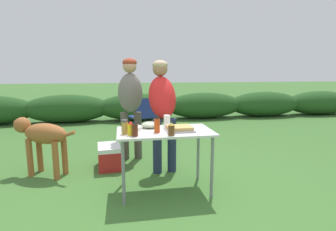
{
  "coord_description": "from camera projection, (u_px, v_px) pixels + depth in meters",
  "views": [
    {
      "loc": [
        -0.48,
        -2.93,
        1.42
      ],
      "look_at": [
        0.06,
        0.15,
        0.89
      ],
      "focal_mm": 28.0,
      "sensor_mm": 36.0,
      "label": 1
    }
  ],
  "objects": [
    {
      "name": "ground_plane",
      "position": [
        165.0,
        190.0,
        3.17
      ],
      "size": [
        60.0,
        60.0,
        0.0
      ],
      "primitive_type": "plane",
      "color": "#3D6B2D"
    },
    {
      "name": "shrub_hedge",
      "position": [
        139.0,
        107.0,
        7.67
      ],
      "size": [
        14.4,
        0.9,
        0.78
      ],
      "color": "#234C1E",
      "rests_on": "ground"
    },
    {
      "name": "folding_table",
      "position": [
        165.0,
        137.0,
        3.06
      ],
      "size": [
        1.1,
        0.64,
        0.74
      ],
      "color": "silver",
      "rests_on": "ground"
    },
    {
      "name": "food_tray",
      "position": [
        179.0,
        129.0,
        3.03
      ],
      "size": [
        0.32,
        0.28,
        0.06
      ],
      "color": "#9E9EA3",
      "rests_on": "folding_table"
    },
    {
      "name": "plate_stack",
      "position": [
        131.0,
        128.0,
        3.07
      ],
      "size": [
        0.24,
        0.24,
        0.04
      ],
      "primitive_type": "cylinder",
      "color": "white",
      "rests_on": "folding_table"
    },
    {
      "name": "mixing_bowl",
      "position": [
        150.0,
        125.0,
        3.19
      ],
      "size": [
        0.21,
        0.21,
        0.08
      ],
      "primitive_type": "ellipsoid",
      "color": "#ADBC99",
      "rests_on": "folding_table"
    },
    {
      "name": "paper_cup_stack",
      "position": [
        167.0,
        121.0,
        3.24
      ],
      "size": [
        0.08,
        0.08,
        0.15
      ],
      "primitive_type": "cylinder",
      "color": "white",
      "rests_on": "folding_table"
    },
    {
      "name": "beer_bottle",
      "position": [
        171.0,
        129.0,
        2.81
      ],
      "size": [
        0.07,
        0.07,
        0.14
      ],
      "color": "brown",
      "rests_on": "folding_table"
    },
    {
      "name": "spice_jar",
      "position": [
        125.0,
        127.0,
        2.86
      ],
      "size": [
        0.07,
        0.07,
        0.16
      ],
      "color": "#B2893D",
      "rests_on": "folding_table"
    },
    {
      "name": "bbq_sauce_bottle",
      "position": [
        135.0,
        129.0,
        2.77
      ],
      "size": [
        0.07,
        0.07,
        0.17
      ],
      "color": "#562314",
      "rests_on": "folding_table"
    },
    {
      "name": "hot_sauce_bottle",
      "position": [
        157.0,
        124.0,
        2.94
      ],
      "size": [
        0.06,
        0.06,
        0.2
      ],
      "color": "#CC4214",
      "rests_on": "folding_table"
    },
    {
      "name": "mustard_bottle",
      "position": [
        131.0,
        128.0,
        2.82
      ],
      "size": [
        0.06,
        0.06,
        0.15
      ],
      "color": "yellow",
      "rests_on": "folding_table"
    },
    {
      "name": "standing_person_in_gray_fleece",
      "position": [
        162.0,
        103.0,
        3.69
      ],
      "size": [
        0.44,
        0.53,
        1.58
      ],
      "rotation": [
        0.0,
        0.0,
        0.11
      ],
      "color": "#232D4C",
      "rests_on": "ground"
    },
    {
      "name": "standing_person_in_navy_coat",
      "position": [
        130.0,
        98.0,
        4.16
      ],
      "size": [
        0.39,
        0.28,
        1.62
      ],
      "rotation": [
        0.0,
        0.0,
        0.01
      ],
      "color": "#4C473D",
      "rests_on": "ground"
    },
    {
      "name": "dog",
      "position": [
        42.0,
        136.0,
        3.56
      ],
      "size": [
        0.94,
        0.54,
        0.8
      ],
      "rotation": [
        0.0,
        0.0,
        1.13
      ],
      "color": "#9E5B2D",
      "rests_on": "ground"
    },
    {
      "name": "camp_chair_green_behind_table",
      "position": [
        142.0,
        114.0,
        5.92
      ],
      "size": [
        0.62,
        0.7,
        0.83
      ],
      "rotation": [
        0.0,
        0.0,
        0.31
      ],
      "color": "navy",
      "rests_on": "ground"
    },
    {
      "name": "cooler_box",
      "position": [
        109.0,
        156.0,
        3.89
      ],
      "size": [
        0.36,
        0.51,
        0.34
      ],
      "rotation": [
        0.0,
        0.0,
        1.66
      ],
      "color": "#B21E1E",
      "rests_on": "ground"
    }
  ]
}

